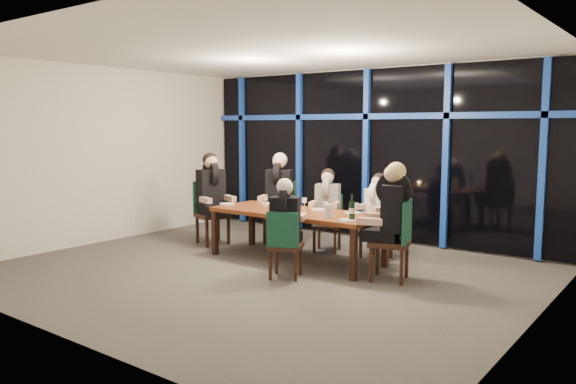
# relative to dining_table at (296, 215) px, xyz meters

# --- Properties ---
(room) EXTENTS (7.04, 7.00, 3.02)m
(room) POSITION_rel_dining_table_xyz_m (0.00, -0.80, 1.34)
(room) COLOR #534F4A
(room) RESTS_ON ground
(window_wall) EXTENTS (6.86, 0.43, 2.94)m
(window_wall) POSITION_rel_dining_table_xyz_m (0.01, 2.13, 0.87)
(window_wall) COLOR black
(window_wall) RESTS_ON ground
(dining_table) EXTENTS (2.60, 1.00, 0.75)m
(dining_table) POSITION_rel_dining_table_xyz_m (0.00, 0.00, 0.00)
(dining_table) COLOR brown
(dining_table) RESTS_ON ground
(chair_far_left) EXTENTS (0.63, 0.63, 1.05)m
(chair_far_left) POSITION_rel_dining_table_xyz_m (-1.04, 0.96, -0.09)
(chair_far_left) COLOR #321910
(chair_far_left) RESTS_ON ground
(chair_far_mid) EXTENTS (0.54, 0.54, 0.90)m
(chair_far_mid) POSITION_rel_dining_table_xyz_m (-0.00, 0.87, -0.18)
(chair_far_mid) COLOR #321910
(chair_far_mid) RESTS_ON ground
(chair_far_right) EXTENTS (0.47, 0.47, 0.88)m
(chair_far_right) POSITION_rel_dining_table_xyz_m (0.89, 0.93, -0.19)
(chair_far_right) COLOR #321910
(chair_far_right) RESTS_ON ground
(chair_end_left) EXTENTS (0.63, 0.63, 1.06)m
(chair_end_left) POSITION_rel_dining_table_xyz_m (-1.92, 0.14, -0.09)
(chair_end_left) COLOR #321910
(chair_end_left) RESTS_ON ground
(chair_end_right) EXTENTS (0.60, 0.60, 1.05)m
(chair_end_right) POSITION_rel_dining_table_xyz_m (1.68, -0.09, -0.10)
(chair_end_right) COLOR #321910
(chair_end_right) RESTS_ON ground
(chair_near_mid) EXTENTS (0.55, 0.55, 0.90)m
(chair_near_mid) POSITION_rel_dining_table_xyz_m (0.47, -0.90, -0.18)
(chair_near_mid) COLOR #321910
(chair_near_mid) RESTS_ON ground
(diner_far_left) EXTENTS (0.65, 0.72, 1.03)m
(diner_far_left) POSITION_rel_dining_table_xyz_m (-1.00, 0.88, 0.32)
(diner_far_left) COLOR black
(diner_far_left) RESTS_ON ground
(diner_far_mid) EXTENTS (0.55, 0.62, 0.88)m
(diner_far_mid) POSITION_rel_dining_table_xyz_m (0.03, 0.80, 0.18)
(diner_far_mid) COLOR black
(diner_far_mid) RESTS_ON ground
(diner_far_right) EXTENTS (0.47, 0.58, 0.86)m
(diner_far_right) POSITION_rel_dining_table_xyz_m (0.87, 0.86, 0.16)
(diner_far_right) COLOR silver
(diner_far_right) RESTS_ON ground
(diner_end_left) EXTENTS (0.72, 0.64, 1.03)m
(diner_end_left) POSITION_rel_dining_table_xyz_m (-1.83, 0.11, 0.33)
(diner_end_left) COLOR black
(diner_end_left) RESTS_ON ground
(diner_end_right) EXTENTS (0.71, 0.61, 1.02)m
(diner_end_right) POSITION_rel_dining_table_xyz_m (1.59, -0.12, 0.32)
(diner_end_right) COLOR black
(diner_end_right) RESTS_ON ground
(diner_near_mid) EXTENTS (0.57, 0.62, 0.88)m
(diner_near_mid) POSITION_rel_dining_table_xyz_m (0.44, -0.83, 0.18)
(diner_near_mid) COLOR black
(diner_near_mid) RESTS_ON ground
(plate_far_left) EXTENTS (0.24, 0.24, 0.01)m
(plate_far_left) POSITION_rel_dining_table_xyz_m (-0.80, 0.35, 0.08)
(plate_far_left) COLOR white
(plate_far_left) RESTS_ON dining_table
(plate_far_mid) EXTENTS (0.24, 0.24, 0.01)m
(plate_far_mid) POSITION_rel_dining_table_xyz_m (0.22, 0.27, 0.08)
(plate_far_mid) COLOR white
(plate_far_mid) RESTS_ON dining_table
(plate_far_right) EXTENTS (0.24, 0.24, 0.01)m
(plate_far_right) POSITION_rel_dining_table_xyz_m (0.79, 0.30, 0.08)
(plate_far_right) COLOR white
(plate_far_right) RESTS_ON dining_table
(plate_end_left) EXTENTS (0.24, 0.24, 0.01)m
(plate_end_left) POSITION_rel_dining_table_xyz_m (-1.28, -0.09, 0.08)
(plate_end_left) COLOR white
(plate_end_left) RESTS_ON dining_table
(plate_end_right) EXTENTS (0.24, 0.24, 0.01)m
(plate_end_right) POSITION_rel_dining_table_xyz_m (1.05, -0.27, 0.08)
(plate_end_right) COLOR white
(plate_end_right) RESTS_ON dining_table
(plate_near_mid) EXTENTS (0.24, 0.24, 0.01)m
(plate_near_mid) POSITION_rel_dining_table_xyz_m (0.21, -0.32, 0.08)
(plate_near_mid) COLOR white
(plate_near_mid) RESTS_ON dining_table
(wine_bottle) EXTENTS (0.08, 0.08, 0.35)m
(wine_bottle) POSITION_rel_dining_table_xyz_m (1.07, -0.21, 0.20)
(wine_bottle) COLOR black
(wine_bottle) RESTS_ON dining_table
(water_pitcher) EXTENTS (0.12, 0.10, 0.19)m
(water_pitcher) POSITION_rel_dining_table_xyz_m (0.74, -0.26, 0.16)
(water_pitcher) COLOR silver
(water_pitcher) RESTS_ON dining_table
(tea_light) EXTENTS (0.05, 0.05, 0.03)m
(tea_light) POSITION_rel_dining_table_xyz_m (-0.07, -0.28, 0.08)
(tea_light) COLOR #F09448
(tea_light) RESTS_ON dining_table
(wine_glass_a) EXTENTS (0.06, 0.06, 0.17)m
(wine_glass_a) POSITION_rel_dining_table_xyz_m (-0.25, -0.19, 0.19)
(wine_glass_a) COLOR silver
(wine_glass_a) RESTS_ON dining_table
(wine_glass_b) EXTENTS (0.07, 0.07, 0.18)m
(wine_glass_b) POSITION_rel_dining_table_xyz_m (0.05, 0.14, 0.20)
(wine_glass_b) COLOR silver
(wine_glass_b) RESTS_ON dining_table
(wine_glass_c) EXTENTS (0.07, 0.07, 0.18)m
(wine_glass_c) POSITION_rel_dining_table_xyz_m (0.53, -0.03, 0.20)
(wine_glass_c) COLOR silver
(wine_glass_c) RESTS_ON dining_table
(wine_glass_d) EXTENTS (0.06, 0.06, 0.16)m
(wine_glass_d) POSITION_rel_dining_table_xyz_m (-0.65, 0.08, 0.18)
(wine_glass_d) COLOR silver
(wine_glass_d) RESTS_ON dining_table
(wine_glass_e) EXTENTS (0.06, 0.06, 0.16)m
(wine_glass_e) POSITION_rel_dining_table_xyz_m (0.88, 0.24, 0.19)
(wine_glass_e) COLOR silver
(wine_glass_e) RESTS_ON dining_table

